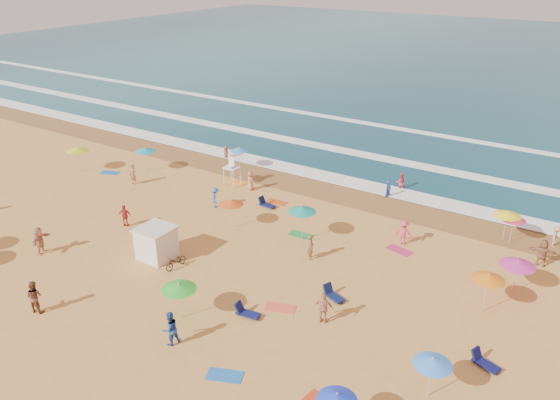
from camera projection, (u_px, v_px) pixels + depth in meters
The scene contains 12 objects.
ground at pixel (230, 252), 36.00m from camera, with size 220.00×220.00×0.00m, color gold.
ocean at pixel (509, 60), 100.29m from camera, with size 220.00×140.00×0.18m, color #0C4756.
wet_sand at pixel (321, 189), 45.56m from camera, with size 220.00×220.00×0.00m, color olive.
surf_foam at pixel (366, 158), 52.27m from camera, with size 200.00×18.70×0.05m.
cabana at pixel (156, 244), 34.99m from camera, with size 2.00×2.00×2.00m, color white.
cabana_roof at pixel (155, 229), 34.55m from camera, with size 2.20×2.20×0.12m, color silver.
bicycle at pixel (176, 261), 34.06m from camera, with size 0.57×1.64×0.86m, color black.
lifeguard_stand at pixel (232, 173), 46.08m from camera, with size 1.20×1.20×2.10m, color white, non-canonical shape.
beach_umbrellas at pixel (246, 225), 35.03m from camera, with size 63.31×25.75×0.81m.
loungers at pixel (260, 294), 31.24m from camera, with size 58.34×20.19×0.34m.
towels at pixel (192, 247), 36.55m from camera, with size 36.46×24.69×0.03m.
beachgoers at pixel (254, 230), 36.99m from camera, with size 38.75×28.04×2.15m.
Camera 1 is at (19.74, -24.57, 18.03)m, focal length 35.00 mm.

